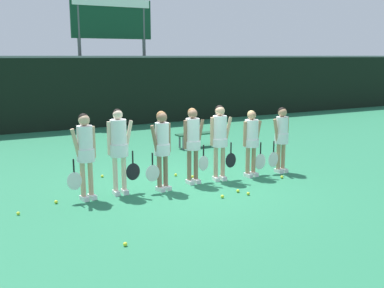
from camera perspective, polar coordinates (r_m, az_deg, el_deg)
ground_plane at (r=10.26m, az=0.10°, el=-5.14°), size 140.00×140.00×0.00m
fence_windscreen at (r=18.43m, az=-13.43°, el=6.41°), size 60.00×0.08×2.88m
scoreboard at (r=19.71m, az=-10.10°, el=14.27°), size 3.45×0.15×5.21m
bench_courtside at (r=14.38m, az=0.99°, el=1.16°), size 1.60×0.37×0.45m
player_0 at (r=9.19m, az=-13.42°, el=-0.62°), size 0.63×0.36×1.76m
player_1 at (r=9.43m, az=-9.26°, el=-0.02°), size 0.68×0.39×1.81m
player_2 at (r=9.59m, az=-3.85°, el=0.01°), size 0.63×0.34×1.73m
player_3 at (r=10.11m, az=0.10°, el=0.63°), size 0.63×0.36×1.73m
player_4 at (r=10.39m, az=3.56°, el=1.04°), size 0.64×0.37×1.76m
player_5 at (r=10.82m, az=7.57°, el=0.75°), size 0.67×0.38×1.61m
player_6 at (r=11.32m, az=11.28°, el=1.18°), size 0.63×0.34×1.64m
tennis_ball_0 at (r=9.34m, az=-16.88°, el=-7.06°), size 0.07×0.07×0.07m
tennis_ball_1 at (r=11.02m, az=-11.33°, el=-4.03°), size 0.07×0.07×0.07m
tennis_ball_2 at (r=9.55m, az=7.15°, el=-6.27°), size 0.07×0.07×0.07m
tennis_ball_3 at (r=9.30m, az=3.88°, el=-6.67°), size 0.07×0.07×0.07m
tennis_ball_4 at (r=7.13m, az=-8.48°, el=-12.47°), size 0.07×0.07×0.07m
tennis_ball_5 at (r=9.70m, az=5.86°, el=-5.95°), size 0.07×0.07×0.07m
tennis_ball_6 at (r=10.94m, az=11.35°, el=-4.13°), size 0.07×0.07×0.07m
tennis_ball_7 at (r=8.93m, az=-21.21°, el=-8.21°), size 0.06×0.06×0.06m
tennis_ball_8 at (r=10.75m, az=0.06°, el=-4.17°), size 0.07×0.07×0.07m
tennis_ball_9 at (r=10.93m, az=-2.08°, el=-3.93°), size 0.07×0.07×0.07m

